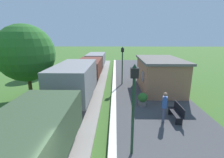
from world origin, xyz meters
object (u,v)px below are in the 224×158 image
at_px(lamp_post_near, 134,95).
at_px(lamp_post_far, 122,59).
at_px(potted_planter, 143,99).
at_px(bench_near_hut, 177,112).
at_px(person_waiting, 164,106).
at_px(freight_train, 83,75).
at_px(tree_trackside_far, 26,53).
at_px(tree_field_left, 42,53).
at_px(station_hut, 159,74).
at_px(bench_down_platform, 146,74).

bearing_deg(lamp_post_near, lamp_post_far, 90.00).
distance_m(potted_planter, lamp_post_near, 5.35).
height_order(bench_near_hut, person_waiting, person_waiting).
xyz_separation_m(freight_train, lamp_post_near, (3.59, -8.60, 1.32)).
bearing_deg(potted_planter, bench_near_hut, -49.51).
bearing_deg(tree_trackside_far, tree_field_left, 106.72).
distance_m(potted_planter, lamp_post_far, 5.72).
relative_size(bench_near_hut, potted_planter, 1.64).
bearing_deg(station_hut, person_waiting, -101.56).
height_order(freight_train, station_hut, station_hut).
xyz_separation_m(bench_down_platform, tree_trackside_far, (-10.29, -6.00, 2.93)).
xyz_separation_m(station_hut, potted_planter, (-2.01, -3.65, -0.93)).
distance_m(bench_down_platform, lamp_post_near, 13.04).
bearing_deg(bench_down_platform, bench_near_hut, -90.00).
height_order(lamp_post_near, tree_field_left, tree_field_left).
bearing_deg(tree_field_left, tree_trackside_far, -73.28).
xyz_separation_m(person_waiting, lamp_post_far, (-2.03, 7.33, 1.62)).
xyz_separation_m(lamp_post_near, tree_field_left, (-9.83, 14.44, 0.07)).
bearing_deg(person_waiting, freight_train, -27.04).
height_order(station_hut, potted_planter, station_hut).
xyz_separation_m(lamp_post_near, lamp_post_far, (0.00, 9.97, 0.00)).
relative_size(freight_train, lamp_post_near, 7.03).
relative_size(lamp_post_far, tree_field_left, 0.86).
xyz_separation_m(person_waiting, tree_field_left, (-11.85, 11.80, 1.69)).
bearing_deg(bench_near_hut, station_hut, 86.07).
relative_size(potted_planter, tree_trackside_far, 0.16).
relative_size(lamp_post_near, lamp_post_far, 1.00).
bearing_deg(person_waiting, lamp_post_near, 72.15).
bearing_deg(lamp_post_near, station_hut, 69.14).
distance_m(lamp_post_far, tree_field_left, 10.79).
distance_m(bench_near_hut, bench_down_platform, 9.69).
xyz_separation_m(bench_down_platform, tree_field_left, (-12.66, 1.88, 2.15)).
bearing_deg(tree_trackside_far, lamp_post_near, -41.35).
xyz_separation_m(bench_down_platform, person_waiting, (-0.80, -9.92, 0.46)).
height_order(bench_down_platform, potted_planter, potted_planter).
bearing_deg(potted_planter, tree_field_left, 138.77).
bearing_deg(potted_planter, person_waiting, -68.89).
height_order(station_hut, lamp_post_far, lamp_post_far).
distance_m(freight_train, potted_planter, 6.17).
xyz_separation_m(potted_planter, lamp_post_near, (-1.20, -4.78, 2.08)).
bearing_deg(lamp_post_far, freight_train, -159.12).
bearing_deg(lamp_post_near, person_waiting, 52.44).
bearing_deg(tree_trackside_far, potted_planter, -11.64).
bearing_deg(station_hut, lamp_post_far, 154.37).
bearing_deg(station_hut, bench_down_platform, 95.29).
bearing_deg(lamp_post_far, potted_planter, -76.98).
bearing_deg(lamp_post_far, tree_field_left, 155.55).
height_order(person_waiting, lamp_post_far, lamp_post_far).
relative_size(lamp_post_far, tree_trackside_far, 0.64).
distance_m(lamp_post_near, tree_field_left, 17.47).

